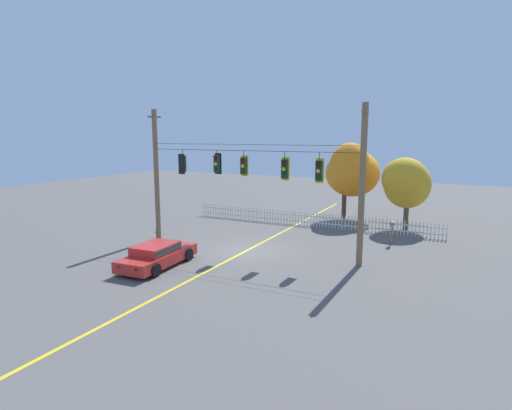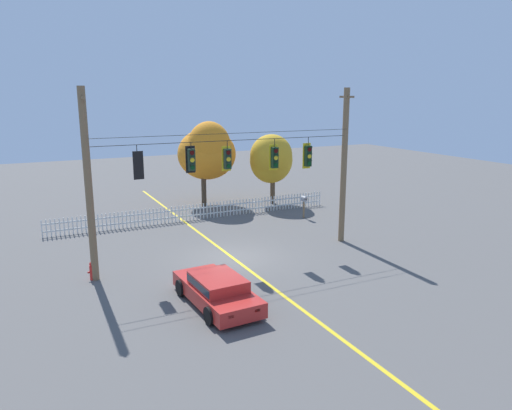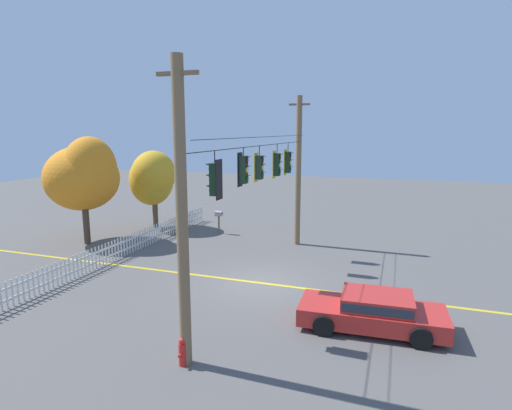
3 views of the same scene
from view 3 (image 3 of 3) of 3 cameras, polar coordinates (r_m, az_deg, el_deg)
The scene contains 14 objects.
ground at distance 17.14m, azimuth 0.65°, elevation -10.67°, with size 80.00×80.00×0.00m, color #565451.
lane_centerline_stripe at distance 17.14m, azimuth 0.65°, elevation -10.65°, with size 0.16×36.00×0.01m, color gold.
signal_support_span at distance 16.16m, azimuth 0.69°, elevation 2.72°, with size 12.77×1.10×7.88m.
traffic_signal_northbound_primary at distance 12.16m, azimuth -5.61°, elevation 3.53°, with size 0.43×0.38×1.42m.
traffic_signal_southbound_primary at distance 14.30m, azimuth -1.77°, elevation 4.88°, with size 0.43×0.38×1.35m.
traffic_signal_northbound_secondary at distance 15.89m, azimuth 0.43°, elevation 5.20°, with size 0.43×0.38×1.38m.
traffic_signal_westbound_side at distance 18.19m, azimuth 2.87°, elevation 5.58°, with size 0.43×0.38×1.50m.
traffic_signal_eastbound_side at distance 19.97m, azimuth 4.37°, elevation 5.89°, with size 0.43×0.38×1.55m.
white_picket_fence at distance 21.26m, azimuth -18.22°, elevation -5.63°, with size 17.83×0.06×0.99m.
autumn_maple_near_fence at distance 24.45m, azimuth -22.46°, elevation 3.76°, with size 4.01×3.96×5.80m.
autumn_maple_mid at distance 26.75m, azimuth -14.00°, elevation 3.74°, with size 3.18×2.84×4.89m.
parked_car at distance 13.77m, azimuth 15.81°, elevation -13.76°, with size 2.14×4.52×1.15m.
fire_hydrant at distance 11.71m, azimuth -10.03°, elevation -19.20°, with size 0.38×0.22×0.78m.
roadside_mailbox at distance 24.86m, azimuth -5.13°, elevation -1.39°, with size 0.25×0.44×1.39m.
Camera 3 is at (-15.20, -5.07, 6.10)m, focal length 29.13 mm.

